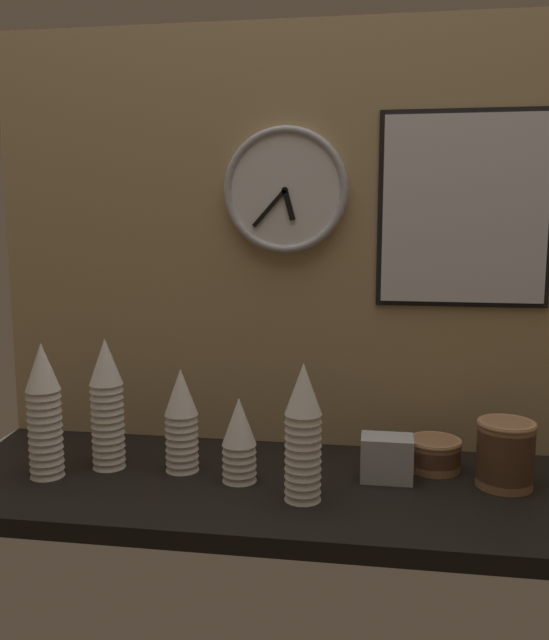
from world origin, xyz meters
TOP-DOWN VIEW (x-y plane):
  - ground_plane at (0.00, 0.00)cm, footprint 160.00×56.00cm
  - wall_tiled_back at (0.00, 26.50)cm, footprint 160.00×3.00cm
  - cup_stack_center_left at (-25.99, 2.06)cm, footprint 7.74×7.74cm
  - cup_stack_center_right at (3.55, -9.94)cm, footprint 7.74×7.74cm
  - cup_stack_left at (-43.57, 1.28)cm, footprint 7.74×7.74cm
  - cup_stack_far_left at (-55.31, -6.18)cm, footprint 7.74×7.74cm
  - cup_stack_center at (-11.57, -2.09)cm, footprint 7.74×7.74cm
  - bowl_stack_far_right at (46.30, 3.84)cm, footprint 12.54×12.54cm
  - bowl_stack_right at (31.89, 11.53)cm, footprint 12.54×12.54cm
  - wall_clock at (-4.95, 23.46)cm, footprint 30.77×2.70cm
  - menu_board at (37.82, 24.35)cm, footprint 40.63×1.32cm
  - napkin_dispenser at (20.88, 3.56)cm, footprint 11.48×8.12cm

SIDE VIEW (x-z plane):
  - ground_plane at x=0.00cm, z-range -4.00..0.00cm
  - bowl_stack_right at x=31.89cm, z-range 0.30..7.73cm
  - napkin_dispenser at x=20.88cm, z-range 0.00..10.01cm
  - bowl_stack_far_right at x=46.30cm, z-range 0.29..15.04cm
  - cup_stack_center at x=-11.57cm, z-range 0.00..19.14cm
  - cup_stack_center_left at x=-25.99cm, z-range 0.00..24.15cm
  - cup_stack_center_right at x=3.55cm, z-range 0.00..29.16cm
  - cup_stack_left at x=-43.57cm, z-range 0.00..30.83cm
  - cup_stack_far_left at x=-55.31cm, z-range 0.00..30.83cm
  - wall_tiled_back at x=0.00cm, z-range 0.00..105.00cm
  - menu_board at x=37.82cm, z-range 36.76..83.31cm
  - wall_clock at x=-4.95cm, z-range 49.35..80.12cm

